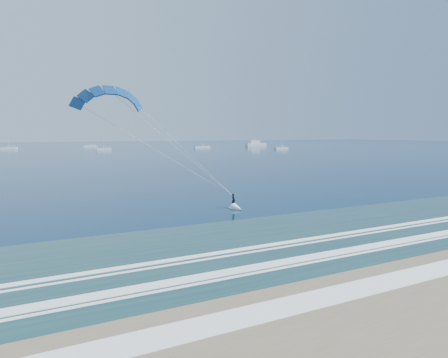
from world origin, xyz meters
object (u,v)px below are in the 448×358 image
motor_yacht (255,144)px  sailboat_3 (103,149)px  sailboat_2 (9,148)px  sailboat_5 (202,147)px  sailboat_4 (90,146)px  sailboat_6 (281,148)px  kitesurfer_rig (175,147)px

motor_yacht → sailboat_3: (-108.10, -21.65, -0.99)m
motor_yacht → sailboat_2: size_ratio=1.37×
sailboat_3 → motor_yacht: bearing=11.3°
sailboat_5 → sailboat_4: bearing=142.3°
sailboat_2 → sailboat_3: (44.81, -39.79, -0.00)m
sailboat_6 → motor_yacht: bearing=73.9°
kitesurfer_rig → sailboat_2: size_ratio=1.82×
sailboat_2 → sailboat_4: size_ratio=1.01×
sailboat_2 → sailboat_5: bearing=-17.3°
sailboat_2 → sailboat_3: bearing=-41.6°
sailboat_2 → sailboat_6: 154.68m
sailboat_3 → sailboat_4: size_ratio=0.93×
sailboat_6 → sailboat_5: bearing=131.5°
motor_yacht → sailboat_6: sailboat_6 is taller
sailboat_3 → sailboat_6: sailboat_6 is taller
motor_yacht → sailboat_5: sailboat_5 is taller
sailboat_2 → sailboat_6: sailboat_6 is taller
kitesurfer_rig → sailboat_4: bearing=83.2°
sailboat_2 → sailboat_6: (138.04, -69.78, 0.00)m
kitesurfer_rig → sailboat_3: 178.61m
motor_yacht → sailboat_2: bearing=173.2°
kitesurfer_rig → sailboat_3: size_ratio=1.98×
sailboat_3 → sailboat_6: 97.93m
kitesurfer_rig → sailboat_3: (25.78, 176.61, -6.86)m
sailboat_6 → kitesurfer_rig: bearing=-129.1°
sailboat_5 → sailboat_3: bearing=-173.3°
sailboat_5 → kitesurfer_rig: bearing=-115.1°
sailboat_2 → sailboat_4: (46.27, 12.91, 0.00)m
sailboat_4 → kitesurfer_rig: bearing=-96.8°
sailboat_4 → sailboat_6: (91.77, -82.69, 0.00)m
sailboat_3 → sailboat_5: sailboat_5 is taller
kitesurfer_rig → sailboat_3: kitesurfer_rig is taller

